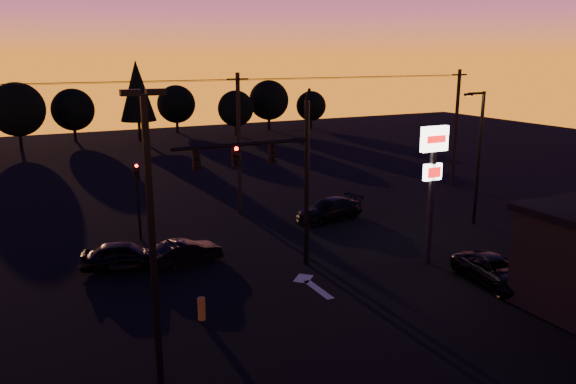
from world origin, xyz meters
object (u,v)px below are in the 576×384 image
traffic_signal_mast (276,169)px  car_mid (185,252)px  streetlight (478,152)px  parking_lot_light (151,222)px  pylon_sign (433,166)px  bollard (202,309)px  suv_parked (496,271)px  car_right (329,209)px  car_left (125,256)px  secondary_signal (138,190)px

traffic_signal_mast → car_mid: 6.31m
streetlight → parking_lot_light: bearing=-158.3°
traffic_signal_mast → streetlight: (14.01, 1.51, -0.52)m
pylon_sign → streetlight: 8.00m
traffic_signal_mast → streetlight: 14.10m
streetlight → bollard: bearing=-165.3°
pylon_sign → suv_parked: size_ratio=1.53×
car_mid → car_right: bearing=-81.1°
car_mid → car_right: car_right is taller
traffic_signal_mast → car_left: traffic_signal_mast is taller
pylon_sign → bollard: 12.83m
traffic_signal_mast → car_mid: bearing=145.0°
pylon_sign → parking_lot_light: bearing=-162.8°
car_right → suv_parked: size_ratio=1.03×
car_left → suv_parked: (14.61, -9.30, -0.07)m
car_left → suv_parked: bearing=-106.6°
car_left → car_mid: 2.85m
car_mid → traffic_signal_mast: bearing=-134.6°
car_mid → streetlight: bearing=-103.3°
car_mid → car_right: 10.86m
traffic_signal_mast → parking_lot_light: 10.19m
streetlight → car_right: 9.55m
parking_lot_light → pylon_sign: size_ratio=1.34×
bollard → car_left: bearing=103.8°
traffic_signal_mast → parking_lot_light: bearing=-136.6°
traffic_signal_mast → car_mid: (-3.77, 2.64, -4.32)m
bollard → parking_lot_light: bearing=-125.4°
car_mid → suv_parked: 14.66m
secondary_signal → pylon_sign: pylon_sign is taller
parking_lot_light → pylon_sign: (14.50, 4.50, -0.36)m
traffic_signal_mast → bollard: bearing=-144.7°
traffic_signal_mast → pylon_sign: bearing=-19.4°
suv_parked → car_left: bearing=153.4°
pylon_sign → car_left: size_ratio=1.69×
traffic_signal_mast → car_mid: traffic_signal_mast is taller
secondary_signal → bollard: secondary_signal is taller
car_left → car_mid: bearing=-87.4°
parking_lot_light → bollard: 6.48m
secondary_signal → parking_lot_light: 14.90m
parking_lot_light → suv_parked: parking_lot_light is taller
suv_parked → car_right: bearing=103.2°
traffic_signal_mast → secondary_signal: size_ratio=1.97×
bollard → car_right: size_ratio=0.20×
secondary_signal → traffic_signal_mast: bearing=-56.8°
bollard → pylon_sign: bearing=4.6°
secondary_signal → streetlight: 19.89m
pylon_sign → car_left: (-13.64, 5.79, -4.23)m
secondary_signal → pylon_sign: bearing=-39.8°
pylon_sign → car_left: bearing=157.0°
traffic_signal_mast → bollard: traffic_signal_mast is taller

